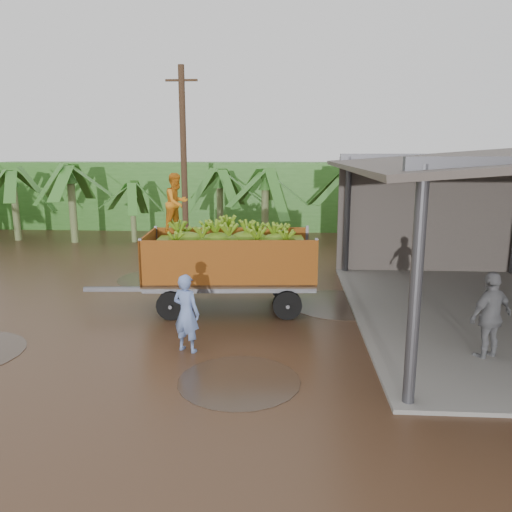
{
  "coord_description": "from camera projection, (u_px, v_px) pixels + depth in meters",
  "views": [
    {
      "loc": [
        3.24,
        -11.52,
        4.19
      ],
      "look_at": [
        2.39,
        1.94,
        1.35
      ],
      "focal_mm": 35.0,
      "sensor_mm": 36.0,
      "label": 1
    }
  ],
  "objects": [
    {
      "name": "man_grey",
      "position": [
        491.0,
        316.0,
        10.03
      ],
      "size": [
        1.17,
        0.93,
        1.86
      ],
      "primitive_type": "imported",
      "rotation": [
        0.0,
        0.0,
        3.65
      ],
      "color": "slate",
      "rests_on": "ground"
    },
    {
      "name": "banana_trailer",
      "position": [
        229.0,
        259.0,
        13.33
      ],
      "size": [
        6.24,
        2.47,
        3.63
      ],
      "rotation": [
        0.0,
        0.0,
        0.07
      ],
      "color": "#BB631A",
      "rests_on": "ground"
    },
    {
      "name": "man_blue",
      "position": [
        186.0,
        313.0,
        10.51
      ],
      "size": [
        0.72,
        0.61,
        1.69
      ],
      "primitive_type": "imported",
      "rotation": [
        0.0,
        0.0,
        2.74
      ],
      "color": "#657DB8",
      "rests_on": "ground"
    },
    {
      "name": "ground",
      "position": [
        155.0,
        324.0,
        12.31
      ],
      "size": [
        100.0,
        100.0,
        0.0
      ],
      "primitive_type": "plane",
      "color": "black",
      "rests_on": "ground"
    },
    {
      "name": "utility_pole",
      "position": [
        184.0,
        164.0,
        19.02
      ],
      "size": [
        1.2,
        0.24,
        7.3
      ],
      "color": "#47301E",
      "rests_on": "ground"
    },
    {
      "name": "hedge_north",
      "position": [
        193.0,
        195.0,
        27.69
      ],
      "size": [
        22.0,
        3.0,
        3.6
      ],
      "primitive_type": "cube",
      "color": "#2D661E",
      "rests_on": "ground"
    },
    {
      "name": "banana_plants",
      "position": [
        53.0,
        217.0,
        18.22
      ],
      "size": [
        24.73,
        20.46,
        4.15
      ],
      "color": "#2D661E",
      "rests_on": "ground"
    }
  ]
}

